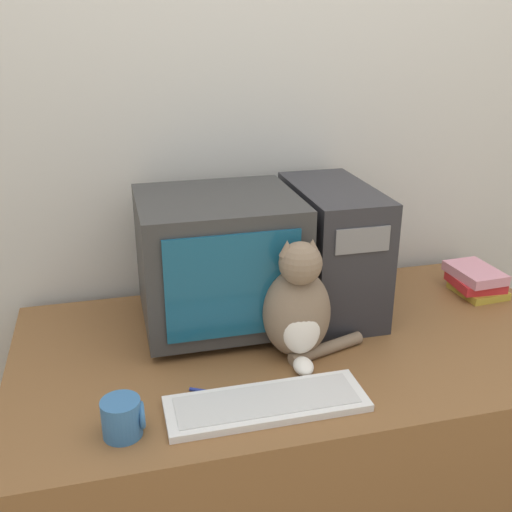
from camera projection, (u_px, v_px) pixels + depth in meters
The scene contains 9 objects.
wall_back at pixel (259, 118), 1.91m from camera, with size 7.00×0.05×2.50m.
desk at pixel (299, 443), 1.81m from camera, with size 1.58×0.83×0.70m.
crt_monitor at pixel (219, 260), 1.71m from camera, with size 0.44×0.40×0.39m.
computer_tower at pixel (332, 249), 1.81m from camera, with size 0.22×0.43×0.39m.
keyboard at pixel (267, 403), 1.40m from camera, with size 0.47×0.16×0.02m.
cat at pixel (298, 308), 1.56m from camera, with size 0.29×0.23×0.34m.
book_stack at pixel (476, 281), 1.96m from camera, with size 0.16×0.19×0.09m.
pen at pixel (220, 394), 1.44m from camera, with size 0.14×0.08×0.01m.
mug at pixel (123, 418), 1.29m from camera, with size 0.09×0.09×0.09m.
Camera 1 is at (-0.49, -0.98, 1.55)m, focal length 42.00 mm.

